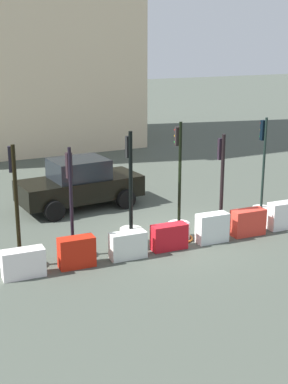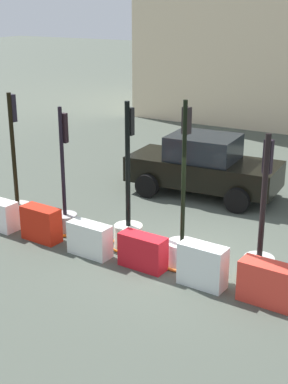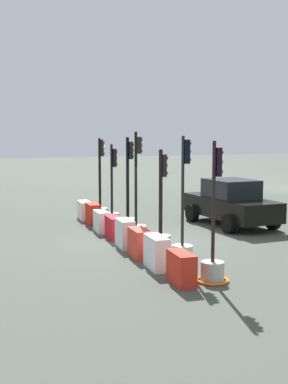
{
  "view_description": "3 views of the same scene",
  "coord_description": "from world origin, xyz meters",
  "px_view_note": "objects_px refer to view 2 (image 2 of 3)",
  "views": [
    {
      "loc": [
        -8.23,
        -14.0,
        6.11
      ],
      "look_at": [
        -1.32,
        -0.36,
        1.73
      ],
      "focal_mm": 50.75,
      "sensor_mm": 36.0,
      "label": 1
    },
    {
      "loc": [
        4.87,
        -10.32,
        5.63
      ],
      "look_at": [
        -1.28,
        0.14,
        1.38
      ],
      "focal_mm": 51.63,
      "sensor_mm": 36.0,
      "label": 2
    },
    {
      "loc": [
        16.47,
        -6.08,
        3.69
      ],
      "look_at": [
        1.08,
        -0.4,
        1.81
      ],
      "focal_mm": 49.17,
      "sensor_mm": 36.0,
      "label": 3
    }
  ],
  "objects_px": {
    "construction_barrier_1": "(41,224)",
    "construction_barrier_2": "(90,239)",
    "traffic_light_4": "(259,255)",
    "construction_barrier_5": "(267,283)",
    "car_black_sedan": "(203,166)",
    "traffic_light_2": "(128,224)",
    "traffic_light_3": "(182,243)",
    "construction_barrier_3": "(143,252)",
    "construction_barrier_4": "(203,266)",
    "traffic_light_0": "(17,200)",
    "traffic_light_1": "(65,212)"
  },
  "relations": [
    {
      "from": "traffic_light_4",
      "to": "construction_barrier_1",
      "type": "distance_m",
      "value": 5.34
    },
    {
      "from": "construction_barrier_2",
      "to": "construction_barrier_5",
      "type": "distance_m",
      "value": 4.23
    },
    {
      "from": "traffic_light_2",
      "to": "construction_barrier_3",
      "type": "height_order",
      "value": "traffic_light_2"
    },
    {
      "from": "traffic_light_3",
      "to": "construction_barrier_4",
      "type": "bearing_deg",
      "value": -39.41
    },
    {
      "from": "traffic_light_0",
      "to": "construction_barrier_1",
      "type": "distance_m",
      "value": 1.57
    },
    {
      "from": "traffic_light_4",
      "to": "construction_barrier_1",
      "type": "height_order",
      "value": "traffic_light_4"
    },
    {
      "from": "car_black_sedan",
      "to": "construction_barrier_2",
      "type": "bearing_deg",
      "value": -95.22
    },
    {
      "from": "traffic_light_0",
      "to": "car_black_sedan",
      "type": "relative_size",
      "value": 0.74
    },
    {
      "from": "construction_barrier_3",
      "to": "traffic_light_3",
      "type": "bearing_deg",
      "value": 41.0
    },
    {
      "from": "traffic_light_0",
      "to": "construction_barrier_5",
      "type": "height_order",
      "value": "traffic_light_0"
    },
    {
      "from": "traffic_light_2",
      "to": "construction_barrier_3",
      "type": "xyz_separation_m",
      "value": [
        0.87,
        -0.81,
        -0.17
      ]
    },
    {
      "from": "traffic_light_1",
      "to": "construction_barrier_4",
      "type": "relative_size",
      "value": 3.16
    },
    {
      "from": "traffic_light_4",
      "to": "car_black_sedan",
      "type": "xyz_separation_m",
      "value": [
        -3.29,
        4.33,
        0.33
      ]
    },
    {
      "from": "construction_barrier_1",
      "to": "construction_barrier_2",
      "type": "distance_m",
      "value": 1.52
    },
    {
      "from": "traffic_light_3",
      "to": "construction_barrier_2",
      "type": "height_order",
      "value": "traffic_light_3"
    },
    {
      "from": "construction_barrier_2",
      "to": "construction_barrier_5",
      "type": "xyz_separation_m",
      "value": [
        4.23,
        -0.0,
        0.03
      ]
    },
    {
      "from": "traffic_light_3",
      "to": "traffic_light_4",
      "type": "bearing_deg",
      "value": 6.9
    },
    {
      "from": "construction_barrier_3",
      "to": "traffic_light_2",
      "type": "bearing_deg",
      "value": 137.26
    },
    {
      "from": "construction_barrier_2",
      "to": "construction_barrier_5",
      "type": "bearing_deg",
      "value": -0.06
    },
    {
      "from": "construction_barrier_3",
      "to": "construction_barrier_4",
      "type": "xyz_separation_m",
      "value": [
        1.47,
        -0.08,
        0.07
      ]
    },
    {
      "from": "construction_barrier_1",
      "to": "construction_barrier_4",
      "type": "bearing_deg",
      "value": -1.25
    },
    {
      "from": "traffic_light_1",
      "to": "construction_barrier_4",
      "type": "bearing_deg",
      "value": -11.35
    },
    {
      "from": "construction_barrier_4",
      "to": "traffic_light_1",
      "type": "bearing_deg",
      "value": 168.65
    },
    {
      "from": "traffic_light_4",
      "to": "construction_barrier_5",
      "type": "xyz_separation_m",
      "value": [
        0.46,
        -0.86,
        -0.14
      ]
    },
    {
      "from": "traffic_light_4",
      "to": "traffic_light_2",
      "type": "bearing_deg",
      "value": 179.68
    },
    {
      "from": "traffic_light_4",
      "to": "construction_barrier_5",
      "type": "bearing_deg",
      "value": -61.7
    },
    {
      "from": "construction_barrier_1",
      "to": "construction_barrier_4",
      "type": "relative_size",
      "value": 1.01
    },
    {
      "from": "traffic_light_3",
      "to": "construction_barrier_1",
      "type": "height_order",
      "value": "traffic_light_3"
    },
    {
      "from": "traffic_light_3",
      "to": "construction_barrier_5",
      "type": "distance_m",
      "value": 2.27
    },
    {
      "from": "traffic_light_4",
      "to": "car_black_sedan",
      "type": "distance_m",
      "value": 5.45
    },
    {
      "from": "car_black_sedan",
      "to": "traffic_light_2",
      "type": "bearing_deg",
      "value": -89.51
    },
    {
      "from": "construction_barrier_2",
      "to": "construction_barrier_3",
      "type": "relative_size",
      "value": 0.97
    },
    {
      "from": "car_black_sedan",
      "to": "traffic_light_3",
      "type": "bearing_deg",
      "value": -70.81
    },
    {
      "from": "traffic_light_0",
      "to": "car_black_sedan",
      "type": "distance_m",
      "value": 5.58
    },
    {
      "from": "traffic_light_2",
      "to": "car_black_sedan",
      "type": "relative_size",
      "value": 0.76
    },
    {
      "from": "construction_barrier_2",
      "to": "car_black_sedan",
      "type": "height_order",
      "value": "car_black_sedan"
    },
    {
      "from": "traffic_light_4",
      "to": "construction_barrier_4",
      "type": "bearing_deg",
      "value": -136.22
    },
    {
      "from": "traffic_light_0",
      "to": "construction_barrier_4",
      "type": "xyz_separation_m",
      "value": [
        5.78,
        -0.79,
        -0.11
      ]
    },
    {
      "from": "traffic_light_1",
      "to": "traffic_light_2",
      "type": "relative_size",
      "value": 0.92
    },
    {
      "from": "traffic_light_2",
      "to": "construction_barrier_1",
      "type": "bearing_deg",
      "value": -158.7
    },
    {
      "from": "traffic_light_4",
      "to": "construction_barrier_1",
      "type": "xyz_separation_m",
      "value": [
        -5.28,
        -0.77,
        -0.13
      ]
    },
    {
      "from": "construction_barrier_4",
      "to": "construction_barrier_5",
      "type": "relative_size",
      "value": 0.91
    },
    {
      "from": "construction_barrier_4",
      "to": "traffic_light_0",
      "type": "bearing_deg",
      "value": 172.25
    },
    {
      "from": "traffic_light_1",
      "to": "construction_barrier_4",
      "type": "height_order",
      "value": "traffic_light_1"
    },
    {
      "from": "construction_barrier_1",
      "to": "construction_barrier_3",
      "type": "xyz_separation_m",
      "value": [
        2.9,
        -0.02,
        -0.04
      ]
    },
    {
      "from": "traffic_light_2",
      "to": "construction_barrier_4",
      "type": "distance_m",
      "value": 2.51
    },
    {
      "from": "traffic_light_0",
      "to": "traffic_light_4",
      "type": "height_order",
      "value": "traffic_light_0"
    },
    {
      "from": "traffic_light_3",
      "to": "traffic_light_4",
      "type": "xyz_separation_m",
      "value": [
        1.71,
        0.21,
        0.05
      ]
    },
    {
      "from": "traffic_light_0",
      "to": "traffic_light_3",
      "type": "distance_m",
      "value": 4.97
    },
    {
      "from": "construction_barrier_4",
      "to": "car_black_sedan",
      "type": "distance_m",
      "value": 5.74
    }
  ]
}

